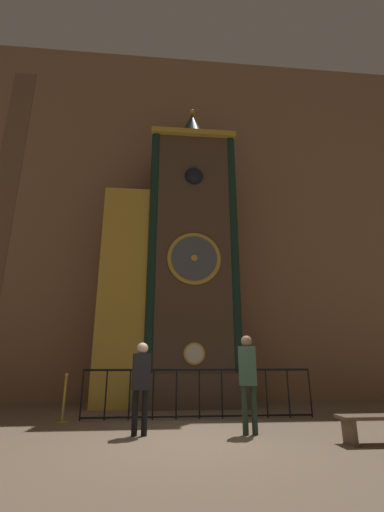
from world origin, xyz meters
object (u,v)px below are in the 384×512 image
Objects in this scene: clock_tower at (177,264)px; visitor_bench at (382,423)px; stanchion_post at (63,406)px; visitor_far at (248,373)px; visitor_near at (141,378)px.

clock_tower is 7.31× the size of visitor_bench.
visitor_far is at bearing -23.94° from stanchion_post.
visitor_far is 4.29m from stanchion_post.
stanchion_post is (-3.87, 1.72, -0.75)m from visitor_far.
visitor_bench is at bearing -24.03° from stanchion_post.
visitor_near is at bearing -101.74° from clock_tower.
clock_tower is 7.31m from visitor_bench.
visitor_near is 0.92× the size of visitor_far.
visitor_far is (1.22, -4.17, -3.36)m from clock_tower.
stanchion_post is 0.72× the size of visitor_bench.
clock_tower reaches higher than visitor_bench.
clock_tower is at bearing 121.76° from visitor_far.
visitor_bench is (2.03, -0.91, -0.77)m from visitor_far.
visitor_near is 4.28m from visitor_bench.
visitor_near is 1.13× the size of visitor_bench.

